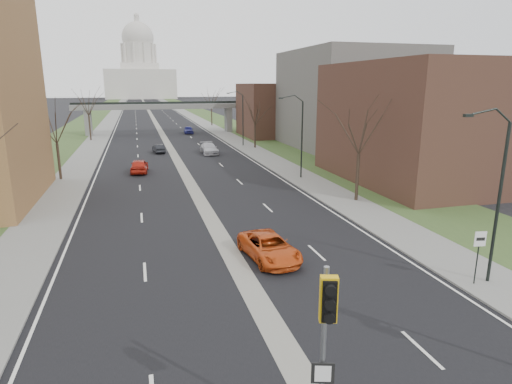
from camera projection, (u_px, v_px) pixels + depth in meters
name	position (u px, v px, depth m)	size (l,w,h in m)	color
road_surface	(150.00, 113.00, 153.26)	(20.00, 600.00, 0.01)	black
median_strip	(150.00, 113.00, 153.27)	(1.20, 600.00, 0.02)	gray
sidewalk_right	(184.00, 112.00, 156.37)	(4.00, 600.00, 0.12)	gray
sidewalk_left	(115.00, 113.00, 150.14)	(4.00, 600.00, 0.12)	gray
grass_verge_right	(200.00, 112.00, 157.93)	(8.00, 600.00, 0.10)	#2E4720
grass_verge_left	(97.00, 113.00, 148.58)	(8.00, 600.00, 0.10)	#2E4720
commercial_block_near	(427.00, 123.00, 44.04)	(16.00, 20.00, 12.00)	#4D3024
commercial_block_mid	(352.00, 100.00, 67.14)	(18.00, 22.00, 15.00)	#63615B
commercial_block_far	(279.00, 110.00, 83.01)	(14.00, 14.00, 10.00)	#4D3024
pedestrian_bridge	(161.00, 110.00, 86.68)	(34.00, 3.00, 6.45)	slate
capitol	(140.00, 72.00, 307.56)	(48.00, 42.00, 55.75)	silver
streetlight_near	(492.00, 148.00, 19.88)	(2.61, 0.20, 8.70)	black
streetlight_mid	(295.00, 113.00, 44.17)	(2.61, 0.20, 8.70)	black
streetlight_far	(238.00, 103.00, 68.46)	(2.61, 0.20, 8.70)	black
tree_left_b	(54.00, 121.00, 43.73)	(6.75, 6.75, 8.81)	#382B21
tree_left_c	(87.00, 101.00, 75.29)	(7.65, 7.65, 9.99)	#382B21
tree_right_a	(360.00, 124.00, 35.43)	(7.20, 7.20, 9.40)	#382B21
tree_right_b	(255.00, 111.00, 66.46)	(6.30, 6.30, 8.22)	#382B21
tree_right_c	(211.00, 96.00, 103.53)	(7.65, 7.65, 9.99)	#382B21
signal_pole_median	(326.00, 331.00, 10.83)	(0.72, 0.90, 5.38)	gray
speed_limit_sign	(479.00, 248.00, 20.99)	(0.59, 0.13, 2.77)	black
car_left_near	(139.00, 166.00, 48.87)	(1.87, 4.64, 1.58)	red
car_left_far	(159.00, 149.00, 63.10)	(1.33, 3.81, 1.25)	black
car_right_near	(269.00, 247.00, 24.64)	(2.37, 5.14, 1.43)	#CC4A15
car_right_mid	(209.00, 148.00, 62.24)	(2.15, 5.30, 1.54)	#AEADB5
car_right_far	(189.00, 130.00, 88.11)	(1.79, 4.44, 1.51)	navy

